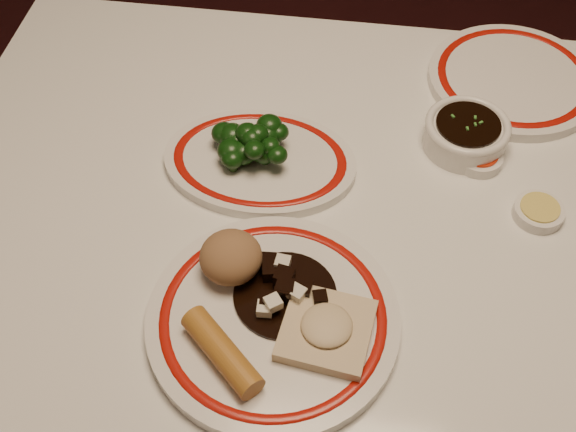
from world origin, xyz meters
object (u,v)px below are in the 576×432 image
at_px(dining_table, 366,285).
at_px(spring_roll, 222,352).
at_px(stirfry_heap, 285,290).
at_px(broccoli_plate, 260,161).
at_px(broccoli_pile, 251,141).
at_px(fried_wonton, 326,329).
at_px(soy_bowl, 466,135).
at_px(main_plate, 273,319).
at_px(rice_mound, 231,257).

xyz_separation_m(dining_table, spring_roll, (-0.15, -0.19, 0.13)).
bearing_deg(stirfry_heap, broccoli_plate, 106.97).
relative_size(stirfry_heap, broccoli_pile, 1.10).
bearing_deg(broccoli_plate, fried_wonton, -65.35).
distance_m(spring_roll, broccoli_plate, 0.30).
relative_size(fried_wonton, broccoli_pile, 1.00).
height_order(fried_wonton, broccoli_pile, broccoli_pile).
xyz_separation_m(dining_table, broccoli_plate, (-0.16, 0.11, 0.10)).
relative_size(stirfry_heap, soy_bowl, 1.05).
xyz_separation_m(stirfry_heap, broccoli_pile, (-0.08, 0.22, 0.01)).
distance_m(fried_wonton, soy_bowl, 0.37).
bearing_deg(stirfry_heap, fried_wonton, -40.01).
xyz_separation_m(broccoli_plate, soy_bowl, (0.27, 0.08, 0.01)).
bearing_deg(main_plate, broccoli_pile, 105.40).
xyz_separation_m(fried_wonton, stirfry_heap, (-0.05, 0.04, -0.00)).
bearing_deg(broccoli_pile, spring_roll, -85.79).
bearing_deg(broccoli_pile, fried_wonton, -63.59).
height_order(rice_mound, spring_roll, rice_mound).
distance_m(spring_roll, soy_bowl, 0.46).
relative_size(dining_table, rice_mound, 16.36).
bearing_deg(broccoli_pile, stirfry_heap, -70.49).
bearing_deg(broccoli_pile, dining_table, -33.89).
bearing_deg(broccoli_pile, broccoli_plate, -22.69).
height_order(spring_roll, fried_wonton, spring_roll).
bearing_deg(rice_mound, broccoli_pile, 93.15).
bearing_deg(broccoli_plate, dining_table, -34.65).
distance_m(broccoli_pile, soy_bowl, 0.30).
bearing_deg(dining_table, broccoli_plate, 145.35).
height_order(main_plate, rice_mound, rice_mound).
bearing_deg(main_plate, stirfry_heap, 73.60).
bearing_deg(soy_bowl, broccoli_pile, -165.58).
distance_m(main_plate, rice_mound, 0.09).
xyz_separation_m(main_plate, broccoli_pile, (-0.07, 0.25, 0.03)).
relative_size(rice_mound, broccoli_plate, 0.27).
height_order(dining_table, rice_mound, rice_mound).
bearing_deg(stirfry_heap, soy_bowl, 54.16).
bearing_deg(soy_bowl, spring_roll, -124.72).
height_order(dining_table, broccoli_plate, broccoli_plate).
height_order(stirfry_heap, soy_bowl, stirfry_heap).
bearing_deg(broccoli_plate, soy_bowl, 16.02).
bearing_deg(spring_roll, broccoli_plate, 45.59).
bearing_deg(main_plate, dining_table, 51.28).
xyz_separation_m(rice_mound, stirfry_heap, (0.07, -0.03, -0.02)).
xyz_separation_m(main_plate, stirfry_heap, (0.01, 0.03, 0.02)).
bearing_deg(rice_mound, main_plate, -43.82).
relative_size(dining_table, main_plate, 4.01).
bearing_deg(main_plate, fried_wonton, -13.15).
xyz_separation_m(main_plate, spring_roll, (-0.05, -0.06, 0.02)).
bearing_deg(stirfry_heap, dining_table, 46.38).
distance_m(fried_wonton, broccoli_plate, 0.28).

